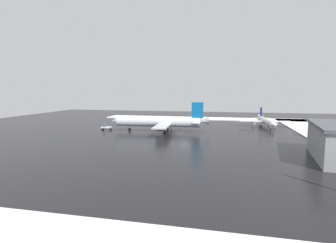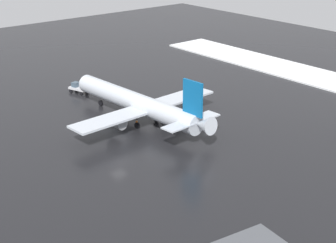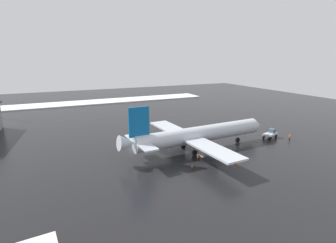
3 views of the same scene
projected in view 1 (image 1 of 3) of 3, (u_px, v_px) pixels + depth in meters
The scene contains 11 objects.
ground_plane at pixel (185, 139), 91.62m from camera, with size 240.00×240.00×0.00m, color black.
snow_bank_right at pixel (201, 118), 156.64m from camera, with size 14.00×116.00×0.41m, color white.
airplane_distant_tail at pixel (160, 122), 106.76m from camera, with size 33.91×40.89×12.14m.
airplane_foreground_jet at pixel (266, 121), 120.45m from camera, with size 28.39×23.59×8.43m.
pushback_tug at pixel (106, 127), 112.07m from camera, with size 3.44×5.04×2.50m.
ground_crew_beside_wing at pixel (165, 130), 104.41m from camera, with size 0.36×0.36×1.71m.
ground_crew_mid_apron at pixel (104, 126), 116.55m from camera, with size 0.36×0.36×1.71m.
ground_crew_by_nose_gear at pixel (171, 128), 112.20m from camera, with size 0.36×0.36×1.71m.
traffic_cone_near_nose at pixel (160, 127), 119.14m from camera, with size 0.36×0.36×0.55m, color orange.
traffic_cone_mid_line at pixel (179, 129), 113.91m from camera, with size 0.36×0.36×0.55m, color orange.
traffic_cone_wingtip_side at pixel (152, 127), 118.08m from camera, with size 0.36×0.36×0.55m, color orange.
Camera 1 is at (-89.48, -13.32, 16.78)m, focal length 28.00 mm.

